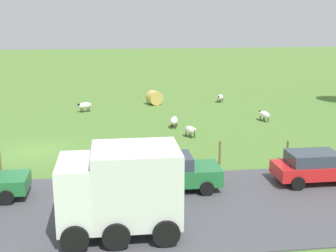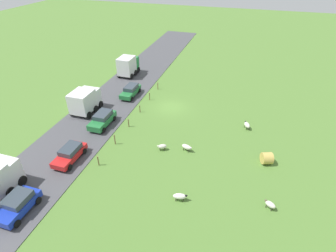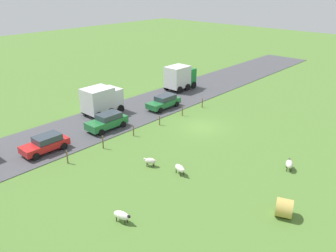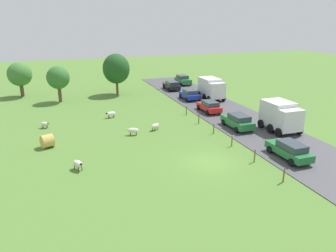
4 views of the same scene
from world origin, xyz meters
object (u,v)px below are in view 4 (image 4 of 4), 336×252
(tree_0, at_px, (116,69))
(tree_2, at_px, (58,78))
(car_1, at_px, (183,80))
(tree_1, at_px, (20,74))
(car_2, at_px, (238,121))
(sheep_1, at_px, (133,130))
(sheep_3, at_px, (155,126))
(car_4, at_px, (190,94))
(sheep_0, at_px, (78,164))
(car_5, at_px, (172,85))
(car_0, at_px, (289,150))
(sheep_2, at_px, (45,124))
(truck_2, at_px, (211,88))
(sheep_4, at_px, (111,114))
(truck_1, at_px, (280,116))
(car_6, at_px, (209,106))
(hay_bale_0, at_px, (47,141))

(tree_0, distance_m, tree_2, 9.12)
(tree_0, distance_m, car_1, 14.03)
(tree_1, bearing_deg, car_2, -46.45)
(sheep_1, height_order, tree_1, tree_1)
(sheep_3, bearing_deg, car_4, 51.74)
(sheep_0, xyz_separation_m, car_5, (17.74, 26.27, 0.30))
(tree_0, relative_size, car_0, 1.45)
(sheep_2, xyz_separation_m, car_5, (20.38, 14.24, 0.36))
(sheep_2, relative_size, car_0, 0.24)
(truck_2, bearing_deg, sheep_2, -165.99)
(sheep_4, bearing_deg, car_1, 45.39)
(sheep_0, bearing_deg, sheep_4, 69.53)
(tree_2, relative_size, truck_1, 1.22)
(sheep_1, relative_size, tree_1, 0.24)
(sheep_3, distance_m, car_2, 9.18)
(car_5, bearing_deg, truck_2, -68.61)
(tree_1, relative_size, car_5, 1.28)
(sheep_2, relative_size, car_2, 0.24)
(tree_2, xyz_separation_m, car_1, (21.93, 6.04, -2.64))
(sheep_2, xyz_separation_m, sheep_4, (7.68, 1.47, 0.04))
(sheep_4, distance_m, car_1, 23.22)
(tree_0, height_order, truck_2, tree_0)
(tree_0, distance_m, truck_2, 15.27)
(sheep_3, distance_m, tree_2, 19.47)
(tree_2, relative_size, car_6, 1.26)
(hay_bale_0, distance_m, car_1, 33.75)
(sheep_1, xyz_separation_m, tree_2, (-6.73, 17.48, 3.04))
(sheep_3, xyz_separation_m, sheep_4, (-3.75, 6.30, 0.02))
(tree_0, xyz_separation_m, tree_2, (-8.87, -2.05, -0.58))
(sheep_3, bearing_deg, truck_2, 41.30)
(sheep_2, height_order, tree_1, tree_1)
(hay_bale_0, bearing_deg, tree_2, 84.46)
(sheep_3, xyz_separation_m, tree_2, (-9.38, 16.79, 3.07))
(sheep_1, bearing_deg, tree_1, 117.95)
(sheep_3, distance_m, car_6, 9.87)
(truck_1, xyz_separation_m, car_5, (-3.66, 23.91, -0.93))
(car_6, bearing_deg, sheep_4, 171.55)
(tree_2, distance_m, car_4, 19.39)
(sheep_3, xyz_separation_m, car_5, (8.95, 19.07, 0.34))
(sheep_0, relative_size, car_0, 0.28)
(sheep_2, relative_size, tree_1, 0.20)
(sheep_0, height_order, truck_2, truck_2)
(sheep_2, height_order, car_2, car_2)
(tree_1, distance_m, tree_2, 7.86)
(sheep_1, height_order, truck_1, truck_1)
(sheep_4, distance_m, truck_2, 16.62)
(tree_0, xyz_separation_m, car_1, (13.06, 4.00, -3.22))
(truck_2, distance_m, car_0, 22.14)
(sheep_1, relative_size, car_1, 0.31)
(hay_bale_0, distance_m, car_5, 28.55)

